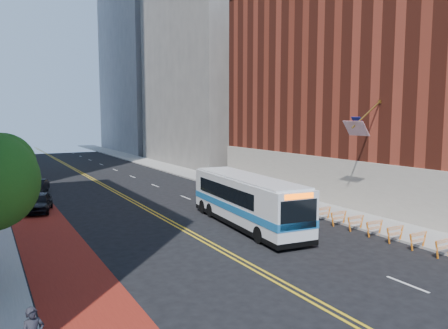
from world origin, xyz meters
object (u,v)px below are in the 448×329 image
object	(u,v)px
car_a	(39,202)
car_b	(38,186)
car_c	(20,178)
transit_bus	(246,200)

from	to	relation	value
car_a	car_b	world-z (taller)	car_a
car_c	car_b	bearing A→B (deg)	-63.90
transit_bus	car_b	world-z (taller)	transit_bus
car_a	car_b	xyz separation A→B (m)	(0.94, 9.22, -0.11)
car_a	car_c	xyz separation A→B (m)	(-0.13, 15.96, 0.00)
transit_bus	car_c	xyz separation A→B (m)	(-11.97, 27.55, -1.03)
car_a	car_c	bearing A→B (deg)	103.95
car_a	car_c	size ratio (longest dim) A/B	0.85
transit_bus	car_a	size ratio (longest dim) A/B	2.87
transit_bus	car_a	xyz separation A→B (m)	(-11.85, 11.58, -1.03)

